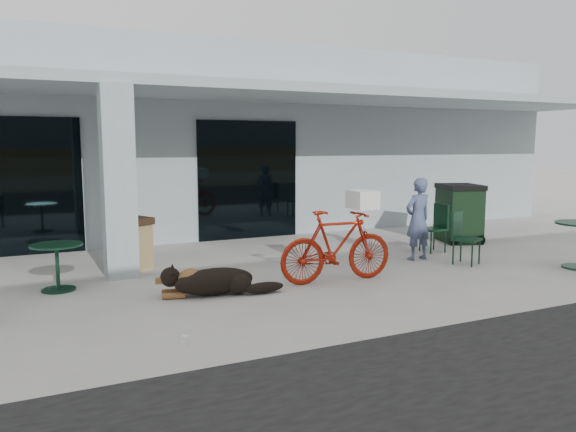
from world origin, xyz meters
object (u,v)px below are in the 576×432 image
dog (215,280)px  wheeled_bin (459,213)px  cafe_chair_far_a (467,238)px  cafe_chair_far_b (433,228)px  bicycle (337,246)px  person (418,219)px  cafe_table_near (57,267)px  trash_receptacle (134,243)px

dog → wheeled_bin: 6.63m
cafe_chair_far_a → cafe_chair_far_b: (0.23, 1.21, 0.01)m
cafe_chair_far_a → bicycle: bearing=157.0°
person → dog: bearing=4.9°
dog → cafe_chair_far_a: cafe_chair_far_a is taller
dog → cafe_table_near: (-2.03, 1.25, 0.12)m
dog → trash_receptacle: size_ratio=1.50×
cafe_table_near → bicycle: bearing=-18.1°
dog → wheeled_bin: bearing=29.3°
cafe_chair_far_b → trash_receptacle: cafe_chair_far_b is taller
cafe_table_near → wheeled_bin: wheeled_bin is taller
bicycle → dog: size_ratio=1.41×
person → cafe_chair_far_b: bearing=-153.1°
bicycle → trash_receptacle: (-2.73, 2.32, -0.12)m
trash_receptacle → wheeled_bin: wheeled_bin is taller
cafe_chair_far_a → trash_receptacle: size_ratio=1.05×
person → wheeled_bin: bearing=-155.6°
bicycle → cafe_table_near: bearing=75.2°
bicycle → cafe_chair_far_a: 2.79m
person → cafe_table_near: bearing=-9.7°
cafe_chair_far_a → trash_receptacle: cafe_chair_far_a is taller
wheeled_bin → dog: bearing=-144.9°
bicycle → wheeled_bin: (4.33, 2.02, 0.07)m
dog → wheeled_bin: size_ratio=1.06×
cafe_table_near → person: size_ratio=0.48×
cafe_chair_far_b → person: 0.96m
cafe_chair_far_a → person: 0.95m
cafe_table_near → trash_receptacle: trash_receptacle is taller
bicycle → wheeled_bin: size_ratio=1.49×
cafe_chair_far_a → dog: bearing=155.2°
dog → trash_receptacle: 2.38m
cafe_table_near → trash_receptacle: size_ratio=0.83×
person → trash_receptacle: (-4.97, 1.49, -0.32)m
trash_receptacle → person: bearing=-16.7°
cafe_chair_far_b → wheeled_bin: size_ratio=0.75×
bicycle → dog: 2.03m
bicycle → cafe_chair_far_a: bicycle is taller
cafe_table_near → wheeled_bin: bearing=4.8°
bicycle → cafe_table_near: size_ratio=2.55×
bicycle → cafe_chair_far_a: bearing=-84.5°
cafe_chair_far_a → person: person is taller
cafe_chair_far_b → trash_receptacle: size_ratio=1.07×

